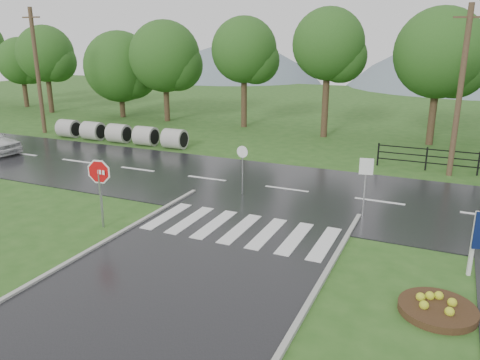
% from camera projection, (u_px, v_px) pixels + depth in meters
% --- Properties ---
extents(ground, '(120.00, 120.00, 0.00)m').
position_uv_depth(ground, '(160.00, 300.00, 11.96)').
color(ground, '#2B551C').
rests_on(ground, ground).
extents(main_road, '(90.00, 8.00, 0.04)m').
position_uv_depth(main_road, '(287.00, 190.00, 20.68)').
color(main_road, black).
rests_on(main_road, ground).
extents(crosswalk, '(6.50, 2.80, 0.02)m').
position_uv_depth(crosswalk, '(240.00, 229.00, 16.30)').
color(crosswalk, silver).
rests_on(crosswalk, ground).
extents(fence_west, '(9.58, 0.08, 1.20)m').
position_uv_depth(fence_west, '(479.00, 161.00, 22.65)').
color(fence_west, black).
rests_on(fence_west, ground).
extents(hills, '(102.00, 48.00, 48.00)m').
position_uv_depth(hills, '(421.00, 188.00, 71.78)').
color(hills, slate).
rests_on(hills, ground).
extents(treeline, '(83.20, 5.20, 10.00)m').
position_uv_depth(treeline, '(365.00, 135.00, 32.51)').
color(treeline, '#204C17').
rests_on(treeline, ground).
extents(culvert_pipes, '(9.70, 1.20, 1.20)m').
position_uv_depth(culvert_pipes, '(119.00, 133.00, 30.03)').
color(culvert_pipes, '#9E9B93').
rests_on(culvert_pipes, ground).
extents(stop_sign, '(1.15, 0.21, 2.62)m').
position_uv_depth(stop_sign, '(99.00, 178.00, 16.07)').
color(stop_sign, '#939399').
rests_on(stop_sign, ground).
extents(flower_bed, '(1.85, 1.85, 0.37)m').
position_uv_depth(flower_bed, '(438.00, 308.00, 11.35)').
color(flower_bed, '#332111').
rests_on(flower_bed, ground).
extents(reg_sign_small, '(0.50, 0.12, 2.26)m').
position_uv_depth(reg_sign_small, '(366.00, 176.00, 17.10)').
color(reg_sign_small, '#939399').
rests_on(reg_sign_small, ground).
extents(reg_sign_round, '(0.50, 0.07, 2.16)m').
position_uv_depth(reg_sign_round, '(242.00, 164.00, 19.60)').
color(reg_sign_round, '#939399').
rests_on(reg_sign_round, ground).
extents(utility_pole_west, '(1.51, 0.28, 8.47)m').
position_uv_depth(utility_pole_west, '(37.00, 71.00, 32.15)').
color(utility_pole_west, '#473523').
rests_on(utility_pole_west, ground).
extents(utility_pole_east, '(1.39, 0.45, 7.96)m').
position_uv_depth(utility_pole_east, '(460.00, 92.00, 21.75)').
color(utility_pole_east, '#473523').
rests_on(utility_pole_east, ground).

